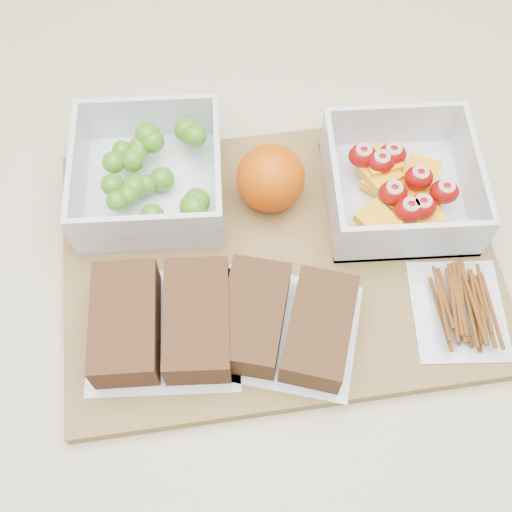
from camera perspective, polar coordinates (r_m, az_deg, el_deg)
The scene contains 9 objects.
ground at distance 1.50m, azimuth 0.22°, elevation -16.38°, with size 4.00×4.00×0.00m, color gray.
counter at distance 1.06m, azimuth 0.30°, elevation -11.53°, with size 1.20×0.90×0.90m, color beige.
cutting_board at distance 0.64m, azimuth 2.07°, elevation -0.30°, with size 0.42×0.30×0.02m, color olive.
grape_container at distance 0.65m, azimuth -9.23°, elevation 7.12°, with size 0.15×0.15×0.06m.
fruit_container at distance 0.66m, azimuth 12.64°, elevation 6.13°, with size 0.14×0.14×0.06m.
orange at distance 0.63m, azimuth 1.31°, elevation 6.92°, with size 0.07×0.07×0.07m, color #D34E04.
sandwich_bag_left at distance 0.58m, azimuth -8.37°, elevation -5.83°, with size 0.14×0.12×0.04m.
sandwich_bag_center at distance 0.58m, azimuth 2.69°, elevation -5.99°, with size 0.15×0.14×0.04m.
pretzel_bag at distance 0.62m, azimuth 17.77°, elevation -4.26°, with size 0.09×0.11×0.02m.
Camera 1 is at (-0.02, -0.30, 1.47)m, focal length 45.00 mm.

